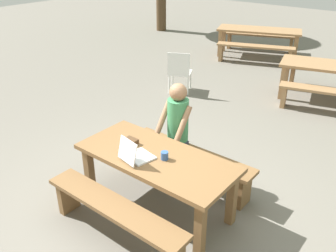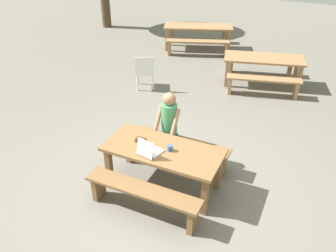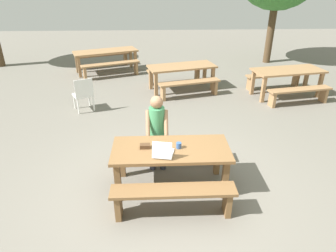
{
  "view_description": "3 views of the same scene",
  "coord_description": "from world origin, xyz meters",
  "px_view_note": "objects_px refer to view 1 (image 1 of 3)",
  "views": [
    {
      "loc": [
        2.2,
        -2.56,
        2.79
      ],
      "look_at": [
        -0.03,
        0.25,
        0.95
      ],
      "focal_mm": 38.97,
      "sensor_mm": 36.0,
      "label": 1
    },
    {
      "loc": [
        1.89,
        -3.83,
        3.7
      ],
      "look_at": [
        -0.03,
        0.25,
        0.95
      ],
      "focal_mm": 37.33,
      "sensor_mm": 36.0,
      "label": 2
    },
    {
      "loc": [
        -0.21,
        -3.91,
        3.07
      ],
      "look_at": [
        -0.03,
        0.25,
        0.95
      ],
      "focal_mm": 32.2,
      "sensor_mm": 36.0,
      "label": 3
    }
  ],
  "objects_px": {
    "picnic_table_front": "(156,164)",
    "picnic_table_rear": "(259,33)",
    "person_seated": "(176,126)",
    "plastic_chair": "(179,71)",
    "laptop": "(135,154)",
    "coffee_mug": "(165,156)",
    "small_pouch": "(131,141)",
    "picnic_table_mid": "(333,70)"
  },
  "relations": [
    {
      "from": "picnic_table_front",
      "to": "picnic_table_mid",
      "type": "distance_m",
      "value": 4.56
    },
    {
      "from": "picnic_table_mid",
      "to": "small_pouch",
      "type": "bearing_deg",
      "value": -116.57
    },
    {
      "from": "picnic_table_front",
      "to": "small_pouch",
      "type": "bearing_deg",
      "value": 176.62
    },
    {
      "from": "small_pouch",
      "to": "picnic_table_mid",
      "type": "distance_m",
      "value": 4.6
    },
    {
      "from": "person_seated",
      "to": "laptop",
      "type": "bearing_deg",
      "value": -84.51
    },
    {
      "from": "laptop",
      "to": "picnic_table_rear",
      "type": "relative_size",
      "value": 0.16
    },
    {
      "from": "picnic_table_rear",
      "to": "person_seated",
      "type": "bearing_deg",
      "value": -94.25
    },
    {
      "from": "small_pouch",
      "to": "picnic_table_rear",
      "type": "height_order",
      "value": "small_pouch"
    },
    {
      "from": "person_seated",
      "to": "picnic_table_mid",
      "type": "bearing_deg",
      "value": 79.12
    },
    {
      "from": "small_pouch",
      "to": "plastic_chair",
      "type": "distance_m",
      "value": 3.44
    },
    {
      "from": "picnic_table_front",
      "to": "picnic_table_rear",
      "type": "bearing_deg",
      "value": 106.44
    },
    {
      "from": "picnic_table_mid",
      "to": "laptop",
      "type": "bearing_deg",
      "value": -112.89
    },
    {
      "from": "picnic_table_front",
      "to": "coffee_mug",
      "type": "height_order",
      "value": "coffee_mug"
    },
    {
      "from": "plastic_chair",
      "to": "picnic_table_mid",
      "type": "relative_size",
      "value": 0.42
    },
    {
      "from": "plastic_chair",
      "to": "picnic_table_rear",
      "type": "distance_m",
      "value": 3.35
    },
    {
      "from": "small_pouch",
      "to": "plastic_chair",
      "type": "bearing_deg",
      "value": 117.51
    },
    {
      "from": "coffee_mug",
      "to": "laptop",
      "type": "bearing_deg",
      "value": -140.36
    },
    {
      "from": "laptop",
      "to": "person_seated",
      "type": "xyz_separation_m",
      "value": [
        -0.08,
        0.82,
        -0.02
      ]
    },
    {
      "from": "laptop",
      "to": "plastic_chair",
      "type": "height_order",
      "value": "laptop"
    },
    {
      "from": "laptop",
      "to": "picnic_table_rear",
      "type": "height_order",
      "value": "laptop"
    },
    {
      "from": "plastic_chair",
      "to": "picnic_table_rear",
      "type": "xyz_separation_m",
      "value": [
        0.08,
        3.35,
        0.18
      ]
    },
    {
      "from": "small_pouch",
      "to": "coffee_mug",
      "type": "bearing_deg",
      "value": -2.32
    },
    {
      "from": "picnic_table_front",
      "to": "laptop",
      "type": "height_order",
      "value": "laptop"
    },
    {
      "from": "person_seated",
      "to": "picnic_table_mid",
      "type": "height_order",
      "value": "person_seated"
    },
    {
      "from": "coffee_mug",
      "to": "picnic_table_mid",
      "type": "bearing_deg",
      "value": 84.58
    },
    {
      "from": "coffee_mug",
      "to": "small_pouch",
      "type": "bearing_deg",
      "value": 177.68
    },
    {
      "from": "picnic_table_rear",
      "to": "small_pouch",
      "type": "bearing_deg",
      "value": -97.28
    },
    {
      "from": "coffee_mug",
      "to": "picnic_table_mid",
      "type": "relative_size",
      "value": 0.04
    },
    {
      "from": "laptop",
      "to": "small_pouch",
      "type": "relative_size",
      "value": 2.33
    },
    {
      "from": "person_seated",
      "to": "picnic_table_rear",
      "type": "relative_size",
      "value": 0.58
    },
    {
      "from": "picnic_table_front",
      "to": "small_pouch",
      "type": "height_order",
      "value": "small_pouch"
    },
    {
      "from": "small_pouch",
      "to": "coffee_mug",
      "type": "height_order",
      "value": "coffee_mug"
    },
    {
      "from": "coffee_mug",
      "to": "picnic_table_rear",
      "type": "xyz_separation_m",
      "value": [
        -2.01,
        6.41,
        -0.12
      ]
    },
    {
      "from": "picnic_table_mid",
      "to": "picnic_table_rear",
      "type": "height_order",
      "value": "picnic_table_rear"
    },
    {
      "from": "plastic_chair",
      "to": "picnic_table_mid",
      "type": "xyz_separation_m",
      "value": [
        2.52,
        1.46,
        0.16
      ]
    },
    {
      "from": "small_pouch",
      "to": "picnic_table_rear",
      "type": "relative_size",
      "value": 0.07
    },
    {
      "from": "plastic_chair",
      "to": "laptop",
      "type": "bearing_deg",
      "value": 92.5
    },
    {
      "from": "person_seated",
      "to": "picnic_table_mid",
      "type": "distance_m",
      "value": 3.98
    },
    {
      "from": "coffee_mug",
      "to": "person_seated",
      "type": "relative_size",
      "value": 0.07
    },
    {
      "from": "coffee_mug",
      "to": "plastic_chair",
      "type": "xyz_separation_m",
      "value": [
        -2.09,
        3.06,
        -0.3
      ]
    },
    {
      "from": "picnic_table_front",
      "to": "picnic_table_rear",
      "type": "relative_size",
      "value": 0.8
    },
    {
      "from": "coffee_mug",
      "to": "person_seated",
      "type": "distance_m",
      "value": 0.69
    }
  ]
}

